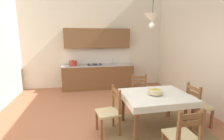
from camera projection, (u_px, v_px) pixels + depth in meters
ground_plane at (108, 132)px, 3.40m from camera, size 5.85×7.05×0.10m
wall_back at (94, 31)px, 6.14m from camera, size 5.85×0.12×4.26m
area_rug at (156, 130)px, 3.38m from camera, size 2.10×1.60×0.01m
kitchen_cabinetry at (98, 66)px, 6.09m from camera, size 2.60×0.63×2.20m
dining_table at (156, 100)px, 3.35m from camera, size 1.37×1.10×0.75m
dining_chair_window_side at (198, 106)px, 3.51m from camera, size 0.44×0.44×0.93m
dining_chair_tv_side at (110, 112)px, 3.25m from camera, size 0.48×0.48×0.93m
dining_chair_kitchen_side at (140, 93)px, 4.30m from camera, size 0.43×0.43×0.93m
dining_chair_camera_side at (183, 137)px, 2.43m from camera, size 0.44×0.44×0.93m
fruit_bowl at (155, 92)px, 3.31m from camera, size 0.30×0.30×0.12m
pendant_lamp at (152, 18)px, 3.05m from camera, size 0.32×0.32×0.81m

